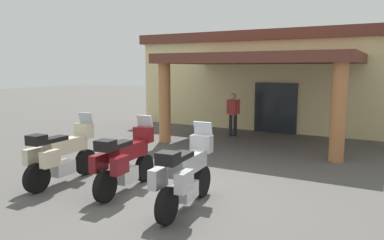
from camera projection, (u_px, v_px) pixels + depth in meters
ground_plane at (176, 195)px, 7.95m from camera, size 80.00×80.00×0.00m
motel_building at (294, 79)px, 17.90m from camera, size 14.18×11.12×4.32m
motorcycle_cream at (62, 154)px, 8.68m from camera, size 0.70×2.21×1.61m
motorcycle_maroon at (125, 160)px, 8.13m from camera, size 0.72×2.21×1.61m
motorcycle_silver at (185, 174)px, 7.07m from camera, size 0.71×2.21×1.61m
pedestrian at (233, 111)px, 14.71m from camera, size 0.48×0.32×1.73m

